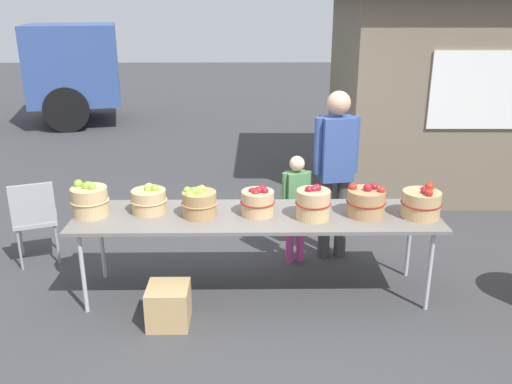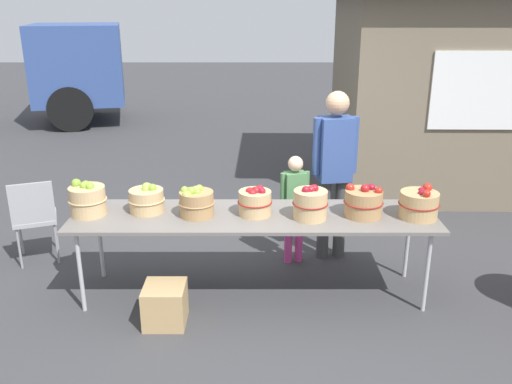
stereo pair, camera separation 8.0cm
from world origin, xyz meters
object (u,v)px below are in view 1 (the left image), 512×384
(apple_basket_red_1, at_px, (313,203))
(apple_basket_red_0, at_px, (258,201))
(vendor_adult, at_px, (336,163))
(apple_basket_red_3, at_px, (421,203))
(apple_basket_green_2, at_px, (199,203))
(child_customer, at_px, (296,201))
(apple_basket_green_0, at_px, (90,200))
(apple_basket_green_1, at_px, (149,200))
(folding_chair, at_px, (35,215))
(produce_crate, at_px, (169,305))
(market_table, at_px, (256,218))
(apple_basket_red_2, at_px, (366,202))

(apple_basket_red_1, bearing_deg, apple_basket_red_0, 169.64)
(apple_basket_red_0, relative_size, vendor_adult, 0.18)
(apple_basket_red_0, height_order, apple_basket_red_3, apple_basket_red_3)
(apple_basket_green_2, height_order, child_customer, child_customer)
(apple_basket_green_2, xyz_separation_m, child_customer, (0.88, 0.64, -0.23))
(apple_basket_red_1, xyz_separation_m, child_customer, (-0.08, 0.70, -0.24))
(apple_basket_green_0, distance_m, child_customer, 1.92)
(apple_basket_green_0, bearing_deg, child_customer, 18.69)
(apple_basket_green_0, distance_m, vendor_adult, 2.31)
(vendor_adult, xyz_separation_m, child_customer, (-0.39, -0.11, -0.35))
(apple_basket_red_1, bearing_deg, vendor_adult, 69.17)
(apple_basket_red_0, xyz_separation_m, vendor_adult, (0.77, 0.73, 0.12))
(apple_basket_green_1, bearing_deg, folding_chair, 156.28)
(apple_basket_red_1, height_order, produce_crate, apple_basket_red_1)
(apple_basket_green_2, distance_m, produce_crate, 0.87)
(apple_basket_green_1, bearing_deg, apple_basket_red_3, -3.33)
(apple_basket_green_0, bearing_deg, market_table, -0.30)
(apple_basket_green_0, height_order, apple_basket_green_2, apple_basket_green_0)
(market_table, relative_size, apple_basket_red_2, 9.27)
(child_customer, bearing_deg, apple_basket_green_0, 5.05)
(apple_basket_green_2, distance_m, child_customer, 1.11)
(folding_chair, bearing_deg, vendor_adult, 161.77)
(apple_basket_green_1, distance_m, child_customer, 1.44)
(apple_basket_green_1, relative_size, apple_basket_green_2, 1.02)
(apple_basket_green_0, relative_size, apple_basket_red_2, 0.96)
(apple_basket_green_1, relative_size, apple_basket_red_3, 0.93)
(market_table, relative_size, produce_crate, 9.35)
(produce_crate, bearing_deg, apple_basket_green_1, 110.36)
(apple_basket_green_0, xyz_separation_m, apple_basket_green_2, (0.92, -0.03, -0.02))
(apple_basket_green_0, bearing_deg, apple_basket_red_2, -0.74)
(apple_basket_green_2, distance_m, apple_basket_red_1, 0.96)
(apple_basket_green_0, height_order, apple_basket_red_2, apple_basket_green_0)
(child_customer, relative_size, produce_crate, 3.30)
(child_customer, bearing_deg, folding_chair, -13.63)
(apple_basket_red_1, xyz_separation_m, apple_basket_red_3, (0.91, 0.02, -0.01))
(apple_basket_green_0, xyz_separation_m, vendor_adult, (2.19, 0.72, 0.11))
(apple_basket_green_0, relative_size, apple_basket_red_1, 1.07)
(apple_basket_red_0, bearing_deg, produce_crate, -145.87)
(apple_basket_green_2, xyz_separation_m, vendor_adult, (1.26, 0.75, 0.12))
(apple_basket_green_1, bearing_deg, apple_basket_red_0, -4.34)
(apple_basket_red_0, xyz_separation_m, produce_crate, (-0.72, -0.49, -0.70))
(apple_basket_green_1, relative_size, produce_crate, 0.94)
(apple_basket_green_2, distance_m, folding_chair, 1.82)
(apple_basket_green_1, relative_size, vendor_adult, 0.19)
(apple_basket_red_1, distance_m, apple_basket_red_3, 0.91)
(market_table, xyz_separation_m, apple_basket_red_1, (0.47, -0.08, 0.17))
(apple_basket_red_2, relative_size, folding_chair, 0.39)
(market_table, bearing_deg, vendor_adult, 43.16)
(child_customer, distance_m, folding_chair, 2.55)
(apple_basket_red_1, bearing_deg, apple_basket_green_2, 176.45)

